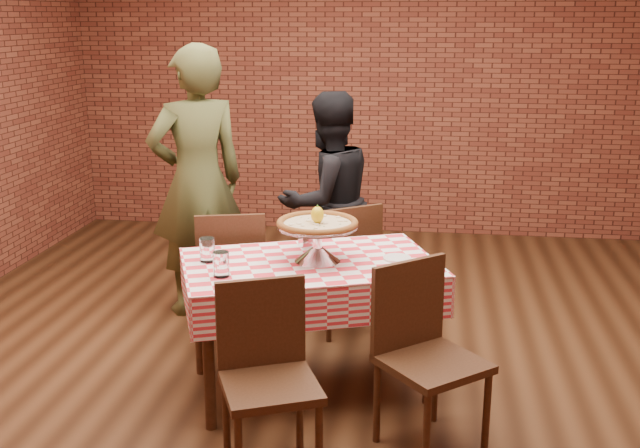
% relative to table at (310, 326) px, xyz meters
% --- Properties ---
extents(ground, '(6.00, 6.00, 0.00)m').
position_rel_table_xyz_m(ground, '(-0.03, 0.35, -0.38)').
color(ground, black).
rests_on(ground, ground).
extents(back_wall, '(5.50, 0.00, 5.50)m').
position_rel_table_xyz_m(back_wall, '(-0.03, 3.35, 1.08)').
color(back_wall, maroon).
rests_on(back_wall, ground).
extents(table, '(1.55, 1.24, 0.75)m').
position_rel_table_xyz_m(table, '(0.00, 0.00, 0.00)').
color(table, '#3E2415').
rests_on(table, ground).
extents(tablecloth, '(1.59, 1.28, 0.23)m').
position_rel_table_xyz_m(tablecloth, '(0.00, 0.00, 0.27)').
color(tablecloth, red).
rests_on(tablecloth, table).
extents(pizza_stand, '(0.58, 0.58, 0.20)m').
position_rel_table_xyz_m(pizza_stand, '(0.04, 0.02, 0.48)').
color(pizza_stand, silver).
rests_on(pizza_stand, tablecloth).
extents(pizza, '(0.57, 0.57, 0.03)m').
position_rel_table_xyz_m(pizza, '(0.04, 0.02, 0.59)').
color(pizza, '#C7B790').
rests_on(pizza, pizza_stand).
extents(lemon, '(0.09, 0.09, 0.09)m').
position_rel_table_xyz_m(lemon, '(0.04, 0.02, 0.64)').
color(lemon, yellow).
rests_on(lemon, pizza).
extents(water_glass_left, '(0.11, 0.11, 0.13)m').
position_rel_table_xyz_m(water_glass_left, '(-0.41, -0.31, 0.45)').
color(water_glass_left, white).
rests_on(water_glass_left, tablecloth).
extents(water_glass_right, '(0.11, 0.11, 0.13)m').
position_rel_table_xyz_m(water_glass_right, '(-0.55, -0.08, 0.45)').
color(water_glass_right, white).
rests_on(water_glass_right, tablecloth).
extents(side_plate, '(0.20, 0.20, 0.01)m').
position_rel_table_xyz_m(side_plate, '(0.47, 0.11, 0.39)').
color(side_plate, white).
rests_on(side_plate, tablecloth).
extents(sweetener_packet_a, '(0.06, 0.06, 0.00)m').
position_rel_table_xyz_m(sweetener_packet_a, '(0.64, 0.01, 0.39)').
color(sweetener_packet_a, white).
rests_on(sweetener_packet_a, tablecloth).
extents(sweetener_packet_b, '(0.06, 0.05, 0.00)m').
position_rel_table_xyz_m(sweetener_packet_b, '(0.63, 0.05, 0.39)').
color(sweetener_packet_b, white).
rests_on(sweetener_packet_b, tablecloth).
extents(condiment_caddy, '(0.11, 0.11, 0.13)m').
position_rel_table_xyz_m(condiment_caddy, '(-0.05, 0.27, 0.45)').
color(condiment_caddy, silver).
rests_on(condiment_caddy, tablecloth).
extents(chair_near_left, '(0.55, 0.55, 0.90)m').
position_rel_table_xyz_m(chair_near_left, '(-0.04, -0.88, 0.07)').
color(chair_near_left, '#3E2415').
rests_on(chair_near_left, ground).
extents(chair_near_right, '(0.61, 0.61, 0.92)m').
position_rel_table_xyz_m(chair_near_right, '(0.68, -0.54, 0.08)').
color(chair_near_right, '#3E2415').
rests_on(chair_near_right, ground).
extents(chair_far_left, '(0.52, 0.52, 0.90)m').
position_rel_table_xyz_m(chair_far_left, '(-0.59, 0.56, 0.08)').
color(chair_far_left, '#3E2415').
rests_on(chair_far_left, ground).
extents(chair_far_right, '(0.57, 0.57, 0.89)m').
position_rel_table_xyz_m(chair_far_right, '(0.07, 0.89, 0.07)').
color(chair_far_right, '#3E2415').
rests_on(chair_far_right, ground).
extents(diner_olive, '(0.82, 0.76, 1.88)m').
position_rel_table_xyz_m(diner_olive, '(-0.96, 1.08, 0.57)').
color(diner_olive, '#424523').
rests_on(diner_olive, ground).
extents(diner_black, '(0.96, 0.94, 1.56)m').
position_rel_table_xyz_m(diner_black, '(-0.07, 1.29, 0.40)').
color(diner_black, black).
rests_on(diner_black, ground).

